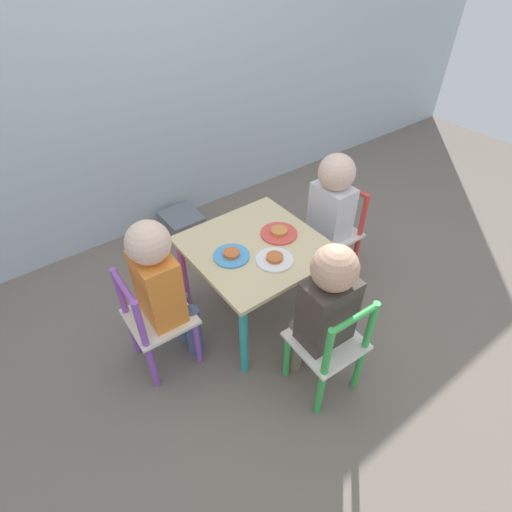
% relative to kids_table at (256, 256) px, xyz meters
% --- Properties ---
extents(ground_plane, '(6.00, 6.00, 0.00)m').
position_rel_kids_table_xyz_m(ground_plane, '(0.00, 0.00, -0.37)').
color(ground_plane, '#6B6056').
extents(kids_table, '(0.58, 0.58, 0.43)m').
position_rel_kids_table_xyz_m(kids_table, '(0.00, 0.00, 0.00)').
color(kids_table, beige).
rests_on(kids_table, ground_plane).
extents(chair_purple, '(0.27, 0.27, 0.52)m').
position_rel_kids_table_xyz_m(chair_purple, '(-0.52, 0.02, -0.11)').
color(chair_purple, silver).
rests_on(chair_purple, ground_plane).
extents(chair_red, '(0.26, 0.26, 0.52)m').
position_rel_kids_table_xyz_m(chair_red, '(0.52, -0.00, -0.11)').
color(chair_red, silver).
rests_on(chair_red, ground_plane).
extents(chair_green, '(0.27, 0.27, 0.52)m').
position_rel_kids_table_xyz_m(chair_green, '(-0.02, -0.52, -0.11)').
color(chair_green, silver).
rests_on(chair_green, ground_plane).
extents(child_left, '(0.22, 0.20, 0.75)m').
position_rel_kids_table_xyz_m(child_left, '(-0.46, 0.01, 0.08)').
color(child_left, '#4C608E').
rests_on(child_left, ground_plane).
extents(child_right, '(0.22, 0.20, 0.73)m').
position_rel_kids_table_xyz_m(child_right, '(0.46, -0.00, 0.08)').
color(child_right, '#4C608E').
rests_on(child_right, ground_plane).
extents(child_front, '(0.21, 0.22, 0.73)m').
position_rel_kids_table_xyz_m(child_front, '(-0.02, -0.46, 0.08)').
color(child_front, '#7A6B5B').
rests_on(child_front, ground_plane).
extents(plate_left, '(0.16, 0.16, 0.03)m').
position_rel_kids_table_xyz_m(plate_left, '(-0.13, 0.00, 0.07)').
color(plate_left, '#4C9EE0').
rests_on(plate_left, kids_table).
extents(plate_right, '(0.17, 0.17, 0.03)m').
position_rel_kids_table_xyz_m(plate_right, '(0.13, 0.00, 0.07)').
color(plate_right, '#E54C47').
rests_on(plate_right, kids_table).
extents(plate_front, '(0.16, 0.16, 0.03)m').
position_rel_kids_table_xyz_m(plate_front, '(-0.00, -0.13, 0.07)').
color(plate_front, white).
rests_on(plate_front, kids_table).
extents(storage_bin, '(0.22, 0.25, 0.12)m').
position_rel_kids_table_xyz_m(storage_bin, '(0.03, 0.83, -0.31)').
color(storage_bin, slate).
rests_on(storage_bin, ground_plane).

